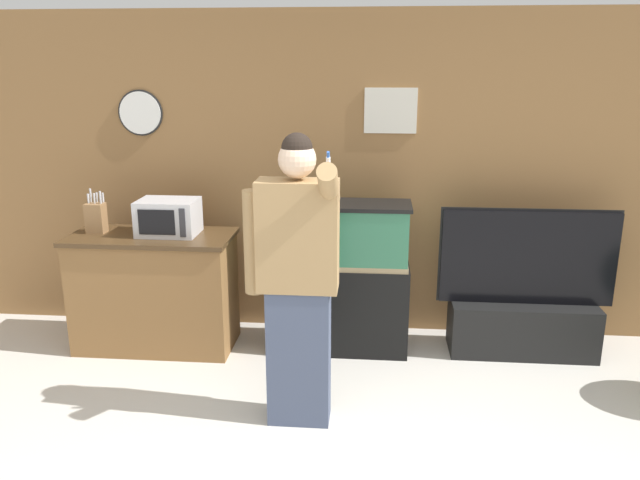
{
  "coord_description": "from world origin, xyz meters",
  "views": [
    {
      "loc": [
        0.13,
        -2.5,
        2.18
      ],
      "look_at": [
        -0.23,
        1.5,
        1.05
      ],
      "focal_mm": 35.0,
      "sensor_mm": 36.0,
      "label": 1
    }
  ],
  "objects": [
    {
      "name": "wall_back_paneled",
      "position": [
        -0.0,
        2.52,
        1.3
      ],
      "size": [
        10.0,
        0.08,
        2.6
      ],
      "color": "olive",
      "rests_on": "ground_plane"
    },
    {
      "name": "counter_island",
      "position": [
        -1.58,
        1.99,
        0.46
      ],
      "size": [
        1.25,
        0.6,
        0.92
      ],
      "color": "brown",
      "rests_on": "ground_plane"
    },
    {
      "name": "microwave",
      "position": [
        -1.44,
        2.01,
        1.06
      ],
      "size": [
        0.45,
        0.33,
        0.27
      ],
      "color": "silver",
      "rests_on": "counter_island"
    },
    {
      "name": "knife_block",
      "position": [
        -2.01,
        2.01,
        1.04
      ],
      "size": [
        0.14,
        0.11,
        0.34
      ],
      "color": "olive",
      "rests_on": "counter_island"
    },
    {
      "name": "aquarium_on_stand",
      "position": [
        -0.14,
        2.06,
        0.59
      ],
      "size": [
        1.09,
        0.4,
        1.18
      ],
      "color": "black",
      "rests_on": "ground_plane"
    },
    {
      "name": "tv_on_stand",
      "position": [
        1.29,
        2.12,
        0.34
      ],
      "size": [
        1.33,
        0.4,
        1.15
      ],
      "color": "black",
      "rests_on": "ground_plane"
    },
    {
      "name": "person_standing",
      "position": [
        -0.33,
        1.0,
        0.94
      ],
      "size": [
        0.57,
        0.43,
        1.81
      ],
      "color": "#424C66",
      "rests_on": "ground_plane"
    }
  ]
}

